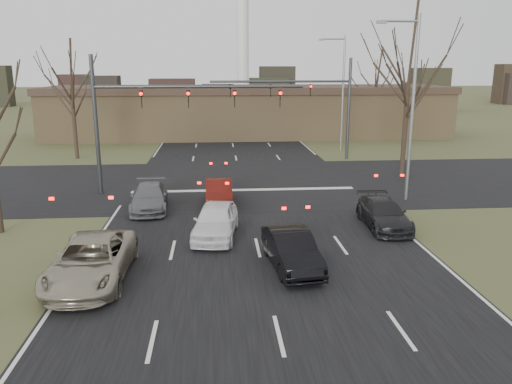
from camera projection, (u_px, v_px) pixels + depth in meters
ground at (265, 277)px, 17.80m from camera, size 360.00×360.00×0.00m
road_main at (226, 116)px, 75.79m from camera, size 14.00×300.00×0.02m
road_cross at (242, 183)px, 32.30m from camera, size 200.00×14.00×0.02m
building at (249, 111)px, 54.04m from camera, size 42.40×10.40×5.30m
mast_arm_near at (153, 107)px, 28.71m from camera, size 12.12×0.24×8.00m
mast_arm_far at (314, 97)px, 39.30m from camera, size 11.12×0.24×8.00m
streetlight_right_near at (410, 100)px, 26.80m from camera, size 2.34×0.25×10.00m
streetlight_right_far at (341, 87)px, 43.28m from camera, size 2.34×0.25×10.00m
tree_right_near at (411, 41)px, 31.97m from camera, size 6.90×6.90×11.50m
tree_left_far at (69, 66)px, 39.14m from camera, size 5.70×5.70×9.50m
tree_right_far at (377, 70)px, 51.12m from camera, size 5.40×5.40×9.00m
car_silver_suv at (91, 261)px, 17.36m from camera, size 2.56×5.45×1.51m
car_white_sedan at (216, 220)px, 21.90m from camera, size 2.33×4.61×1.51m
car_black_hatch at (292, 250)px, 18.55m from camera, size 1.95×4.38×1.40m
car_charcoal_sedan at (384, 214)px, 23.27m from camera, size 1.91×4.47×1.28m
car_grey_ahead at (149, 197)px, 26.17m from camera, size 2.14×4.65×1.32m
car_red_ahead at (219, 192)px, 27.25m from camera, size 1.44×4.05×1.33m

